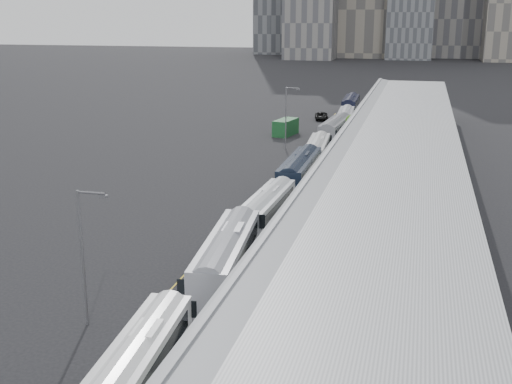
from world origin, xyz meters
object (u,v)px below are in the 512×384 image
(bus_2, at_px, (137,377))
(suv, at_px, (322,116))
(street_lamp_near, at_px, (85,249))
(bus_4, at_px, (267,213))
(bus_9, at_px, (351,107))
(bus_3, at_px, (227,263))
(bus_6, at_px, (317,154))
(bus_5, at_px, (300,176))
(street_lamp_far, at_px, (287,114))
(bus_8, at_px, (345,121))
(shipping_container, at_px, (286,127))
(bus_7, at_px, (335,132))

(bus_2, bearing_deg, suv, 88.43)
(street_lamp_near, height_order, suv, street_lamp_near)
(bus_4, xyz_separation_m, bus_9, (-0.37, 71.80, 0.10))
(bus_3, distance_m, bus_4, 13.07)
(bus_6, xyz_separation_m, bus_9, (-0.67, 44.95, 0.11))
(bus_5, height_order, street_lamp_far, street_lamp_far)
(bus_9, xyz_separation_m, street_lamp_far, (-5.36, -35.45, 3.61))
(bus_8, bearing_deg, bus_9, 90.08)
(bus_3, xyz_separation_m, bus_8, (0.42, 68.24, -0.19))
(bus_3, relative_size, street_lamp_near, 1.56)
(bus_2, bearing_deg, shipping_container, 91.61)
(bus_3, bearing_deg, street_lamp_near, -134.89)
(bus_7, bearing_deg, bus_6, -86.66)
(street_lamp_near, distance_m, street_lamp_far, 57.56)
(street_lamp_far, bearing_deg, bus_7, 46.23)
(bus_7, distance_m, shipping_container, 9.87)
(bus_3, distance_m, bus_9, 84.87)
(bus_2, distance_m, bus_8, 83.50)
(bus_7, height_order, bus_9, bus_7)
(bus_8, xyz_separation_m, suv, (-5.53, 9.45, -0.78))
(bus_2, bearing_deg, bus_3, 85.08)
(bus_9, distance_m, street_lamp_near, 93.27)
(street_lamp_far, distance_m, shipping_container, 12.01)
(bus_7, distance_m, suv, 22.46)
(bus_3, xyz_separation_m, shipping_container, (-8.41, 60.49, -0.39))
(shipping_container, bearing_deg, bus_2, -72.80)
(bus_3, bearing_deg, suv, 87.83)
(street_lamp_far, bearing_deg, bus_6, -57.62)
(bus_5, xyz_separation_m, bus_8, (0.21, 41.13, -0.19))
(bus_3, relative_size, bus_5, 1.01)
(street_lamp_far, bearing_deg, bus_5, -74.70)
(bus_4, xyz_separation_m, street_lamp_near, (-6.41, -21.21, 3.61))
(bus_7, relative_size, bus_9, 1.02)
(bus_2, bearing_deg, bus_7, 85.01)
(bus_5, distance_m, bus_8, 41.14)
(bus_4, xyz_separation_m, bus_5, (0.38, 14.04, 0.19))
(bus_8, distance_m, suv, 10.98)
(shipping_container, xyz_separation_m, suv, (3.29, 17.19, -0.58))
(shipping_container, bearing_deg, bus_8, 52.18)
(bus_4, xyz_separation_m, bus_7, (0.50, 42.84, 0.12))
(bus_6, xyz_separation_m, suv, (-5.24, 37.77, -0.78))
(bus_5, bearing_deg, bus_3, -90.78)
(bus_5, height_order, bus_8, bus_5)
(bus_2, relative_size, bus_7, 0.93)
(bus_7, bearing_deg, bus_2, -86.26)
(bus_4, xyz_separation_m, shipping_container, (-8.24, 47.43, -0.20))
(bus_5, bearing_deg, bus_2, -90.71)
(bus_4, relative_size, street_lamp_near, 1.38)
(street_lamp_far, height_order, suv, street_lamp_far)
(street_lamp_far, bearing_deg, bus_2, -84.85)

